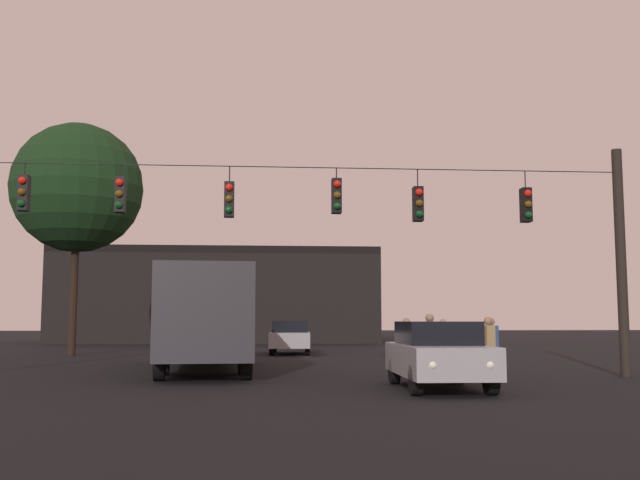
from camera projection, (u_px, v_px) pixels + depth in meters
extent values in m
plane|color=black|center=(272.00, 361.00, 28.64)|extent=(168.00, 168.00, 0.00)
cylinder|color=black|center=(621.00, 262.00, 20.66)|extent=(0.28, 0.28, 6.33)
cylinder|color=black|center=(278.00, 167.00, 20.18)|extent=(19.05, 0.02, 0.02)
cylinder|color=black|center=(25.00, 169.00, 19.65)|extent=(0.03, 0.03, 0.32)
cube|color=black|center=(24.00, 193.00, 19.58)|extent=(0.26, 0.32, 0.95)
sphere|color=red|center=(22.00, 181.00, 19.43)|extent=(0.20, 0.20, 0.20)
sphere|color=#5B3D0C|center=(22.00, 192.00, 19.40)|extent=(0.20, 0.20, 0.20)
sphere|color=#0C4219|center=(21.00, 203.00, 19.37)|extent=(0.20, 0.20, 0.20)
cylinder|color=black|center=(121.00, 171.00, 19.84)|extent=(0.03, 0.03, 0.33)
cube|color=black|center=(120.00, 195.00, 19.77)|extent=(0.26, 0.32, 0.95)
sphere|color=red|center=(119.00, 182.00, 19.63)|extent=(0.20, 0.20, 0.20)
sphere|color=#5B3D0C|center=(119.00, 194.00, 19.59)|extent=(0.20, 0.20, 0.20)
sphere|color=#0C4219|center=(119.00, 205.00, 19.56)|extent=(0.20, 0.20, 0.20)
cylinder|color=black|center=(230.00, 174.00, 20.06)|extent=(0.03, 0.03, 0.43)
cube|color=black|center=(229.00, 200.00, 19.99)|extent=(0.26, 0.32, 0.95)
sphere|color=red|center=(229.00, 187.00, 19.84)|extent=(0.20, 0.20, 0.20)
sphere|color=#5B3D0C|center=(229.00, 199.00, 19.81)|extent=(0.20, 0.20, 0.20)
sphere|color=#0C4219|center=(229.00, 210.00, 19.78)|extent=(0.20, 0.20, 0.20)
cylinder|color=black|center=(336.00, 174.00, 20.29)|extent=(0.03, 0.03, 0.29)
cube|color=black|center=(336.00, 196.00, 20.23)|extent=(0.26, 0.32, 0.95)
sphere|color=red|center=(337.00, 184.00, 20.08)|extent=(0.20, 0.20, 0.20)
sphere|color=#5B3D0C|center=(337.00, 195.00, 20.05)|extent=(0.20, 0.20, 0.20)
sphere|color=#0C4219|center=(337.00, 206.00, 20.01)|extent=(0.20, 0.20, 0.20)
cylinder|color=black|center=(418.00, 178.00, 20.46)|extent=(0.03, 0.03, 0.48)
cube|color=black|center=(418.00, 204.00, 20.38)|extent=(0.26, 0.32, 0.95)
sphere|color=red|center=(419.00, 192.00, 20.23)|extent=(0.20, 0.20, 0.20)
sphere|color=#5B3D0C|center=(419.00, 203.00, 20.20)|extent=(0.20, 0.20, 0.20)
sphere|color=#0C4219|center=(419.00, 214.00, 20.17)|extent=(0.20, 0.20, 0.20)
cylinder|color=black|center=(525.00, 180.00, 20.69)|extent=(0.03, 0.03, 0.48)
cube|color=black|center=(526.00, 205.00, 20.61)|extent=(0.26, 0.32, 0.95)
sphere|color=red|center=(528.00, 193.00, 20.47)|extent=(0.20, 0.20, 0.20)
sphere|color=#5B3D0C|center=(528.00, 204.00, 20.44)|extent=(0.20, 0.20, 0.20)
sphere|color=#0C4219|center=(529.00, 215.00, 20.40)|extent=(0.20, 0.20, 0.20)
cube|color=#2D2D33|center=(205.00, 314.00, 23.52)|extent=(3.24, 11.14, 2.50)
cube|color=black|center=(205.00, 294.00, 23.58)|extent=(3.23, 10.49, 0.70)
cylinder|color=black|center=(174.00, 349.00, 27.12)|extent=(0.35, 1.02, 1.00)
cylinder|color=black|center=(236.00, 349.00, 27.44)|extent=(0.35, 1.02, 1.00)
cylinder|color=black|center=(164.00, 357.00, 21.06)|extent=(0.35, 1.02, 1.00)
cylinder|color=black|center=(243.00, 357.00, 21.38)|extent=(0.35, 1.02, 1.00)
cylinder|color=black|center=(160.00, 361.00, 19.11)|extent=(0.35, 1.02, 1.00)
cylinder|color=black|center=(246.00, 361.00, 19.43)|extent=(0.35, 1.02, 1.00)
cube|color=beige|center=(206.00, 298.00, 26.83)|extent=(2.61, 0.97, 0.56)
cube|color=beige|center=(205.00, 291.00, 20.88)|extent=(2.61, 0.97, 0.56)
cube|color=#99999E|center=(438.00, 360.00, 16.86)|extent=(1.90, 4.34, 0.68)
cube|color=black|center=(437.00, 333.00, 17.07)|extent=(1.64, 2.36, 0.52)
cylinder|color=black|center=(491.00, 380.00, 15.45)|extent=(0.23, 0.64, 0.64)
cylinder|color=black|center=(416.00, 380.00, 15.37)|extent=(0.23, 0.64, 0.64)
cylinder|color=black|center=(458.00, 371.00, 18.27)|extent=(0.23, 0.64, 0.64)
cylinder|color=black|center=(394.00, 371.00, 18.18)|extent=(0.23, 0.64, 0.64)
sphere|color=white|center=(490.00, 365.00, 14.80)|extent=(0.18, 0.18, 0.18)
sphere|color=white|center=(432.00, 365.00, 14.74)|extent=(0.18, 0.18, 0.18)
cube|color=#99999E|center=(290.00, 340.00, 34.26)|extent=(2.05, 4.40, 0.68)
cube|color=black|center=(290.00, 326.00, 34.17)|extent=(1.72, 2.41, 0.52)
cylinder|color=black|center=(274.00, 346.00, 35.61)|extent=(0.26, 0.65, 0.64)
cylinder|color=black|center=(307.00, 346.00, 35.65)|extent=(0.26, 0.65, 0.64)
cylinder|color=black|center=(272.00, 348.00, 32.79)|extent=(0.26, 0.65, 0.64)
cylinder|color=black|center=(308.00, 348.00, 32.82)|extent=(0.26, 0.65, 0.64)
sphere|color=white|center=(279.00, 338.00, 36.33)|extent=(0.18, 0.18, 0.18)
sphere|color=white|center=(303.00, 338.00, 36.35)|extent=(0.18, 0.18, 0.18)
cylinder|color=black|center=(443.00, 360.00, 21.96)|extent=(0.14, 0.14, 0.78)
cylinder|color=black|center=(443.00, 360.00, 21.81)|extent=(0.14, 0.14, 0.78)
cube|color=silver|center=(443.00, 336.00, 21.96)|extent=(0.32, 0.41, 0.59)
sphere|color=#8C6B51|center=(443.00, 323.00, 22.00)|extent=(0.21, 0.21, 0.21)
cylinder|color=black|center=(494.00, 362.00, 20.78)|extent=(0.14, 0.14, 0.80)
cylinder|color=black|center=(490.00, 361.00, 20.92)|extent=(0.14, 0.14, 0.80)
cube|color=#2D4C7F|center=(491.00, 336.00, 20.93)|extent=(0.35, 0.42, 0.60)
sphere|color=#8C6B51|center=(491.00, 322.00, 20.97)|extent=(0.22, 0.22, 0.22)
cylinder|color=black|center=(490.00, 365.00, 19.27)|extent=(0.14, 0.14, 0.81)
cylinder|color=black|center=(488.00, 364.00, 19.42)|extent=(0.14, 0.14, 0.81)
cube|color=#997F4C|center=(488.00, 337.00, 19.42)|extent=(0.28, 0.39, 0.61)
sphere|color=#8C6B51|center=(488.00, 321.00, 19.46)|extent=(0.22, 0.22, 0.22)
cylinder|color=black|center=(430.00, 362.00, 20.16)|extent=(0.14, 0.14, 0.85)
cylinder|color=black|center=(431.00, 362.00, 20.32)|extent=(0.14, 0.14, 0.85)
cube|color=black|center=(430.00, 334.00, 20.32)|extent=(0.35, 0.42, 0.64)
sphere|color=#8C6B51|center=(430.00, 318.00, 20.37)|extent=(0.23, 0.23, 0.23)
cylinder|color=black|center=(407.00, 361.00, 21.05)|extent=(0.14, 0.14, 0.80)
cylinder|color=black|center=(407.00, 361.00, 20.89)|extent=(0.14, 0.14, 0.80)
cube|color=#997F4C|center=(407.00, 336.00, 21.04)|extent=(0.30, 0.40, 0.60)
sphere|color=#8C6B51|center=(406.00, 322.00, 21.09)|extent=(0.22, 0.22, 0.22)
cube|color=black|center=(219.00, 300.00, 53.27)|extent=(22.02, 9.28, 5.96)
cube|color=black|center=(219.00, 255.00, 53.62)|extent=(22.02, 9.28, 0.50)
cylinder|color=black|center=(74.00, 294.00, 32.93)|extent=(0.33, 0.33, 5.43)
sphere|color=black|center=(77.00, 188.00, 33.44)|extent=(5.81, 5.81, 5.81)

